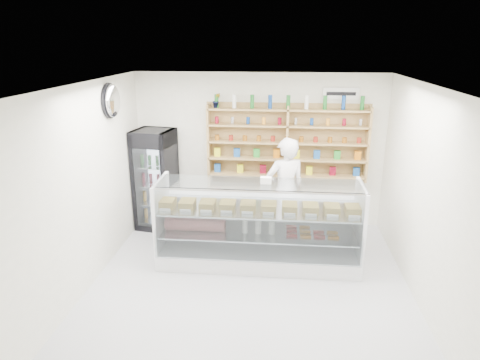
# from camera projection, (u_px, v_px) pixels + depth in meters

# --- Properties ---
(room) EXTENTS (5.00, 5.00, 5.00)m
(room) POSITION_uv_depth(u_px,v_px,m) (249.00, 198.00, 5.47)
(room) COLOR #B2B2B7
(room) RESTS_ON ground
(display_counter) EXTENTS (3.06, 0.91, 1.33)m
(display_counter) POSITION_uv_depth(u_px,v_px,m) (258.00, 241.00, 6.62)
(display_counter) COLOR white
(display_counter) RESTS_ON floor
(shop_worker) EXTENTS (0.78, 0.65, 1.84)m
(shop_worker) POSITION_uv_depth(u_px,v_px,m) (285.00, 191.00, 7.14)
(shop_worker) COLOR silver
(shop_worker) RESTS_ON floor
(drinks_cooler) EXTENTS (0.76, 0.74, 1.83)m
(drinks_cooler) POSITION_uv_depth(u_px,v_px,m) (156.00, 179.00, 7.76)
(drinks_cooler) COLOR black
(drinks_cooler) RESTS_ON floor
(wall_shelving) EXTENTS (2.84, 0.28, 1.33)m
(wall_shelving) POSITION_uv_depth(u_px,v_px,m) (287.00, 143.00, 7.58)
(wall_shelving) COLOR #A4854D
(wall_shelving) RESTS_ON back_wall
(potted_plant) EXTENTS (0.17, 0.16, 0.26)m
(potted_plant) POSITION_uv_depth(u_px,v_px,m) (216.00, 100.00, 7.47)
(potted_plant) COLOR #1E6626
(potted_plant) RESTS_ON wall_shelving
(security_mirror) EXTENTS (0.15, 0.50, 0.50)m
(security_mirror) POSITION_uv_depth(u_px,v_px,m) (113.00, 101.00, 6.48)
(security_mirror) COLOR silver
(security_mirror) RESTS_ON left_wall
(wall_sign) EXTENTS (0.62, 0.03, 0.20)m
(wall_sign) POSITION_uv_depth(u_px,v_px,m) (341.00, 94.00, 7.36)
(wall_sign) COLOR white
(wall_sign) RESTS_ON back_wall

